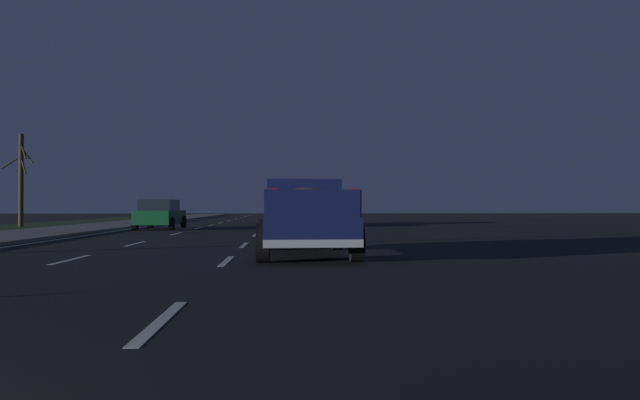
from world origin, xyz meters
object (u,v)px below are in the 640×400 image
object	(u,v)px
pickup_truck	(305,215)
sedan_black	(290,213)
sedan_green	(160,214)
bare_tree_far	(21,178)

from	to	relation	value
pickup_truck	sedan_black	distance (m)	23.00
sedan_green	sedan_black	world-z (taller)	same
sedan_black	sedan_green	bearing A→B (deg)	132.40
pickup_truck	bare_tree_far	distance (m)	26.99
sedan_green	bare_tree_far	xyz separation A→B (m)	(4.76, 9.13, 2.09)
bare_tree_far	pickup_truck	bearing A→B (deg)	-143.17
sedan_green	pickup_truck	bearing A→B (deg)	-157.35
sedan_green	sedan_black	bearing A→B (deg)	-47.60
sedan_black	bare_tree_far	xyz separation A→B (m)	(-1.45, 15.93, 2.09)
bare_tree_far	sedan_green	bearing A→B (deg)	-117.52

